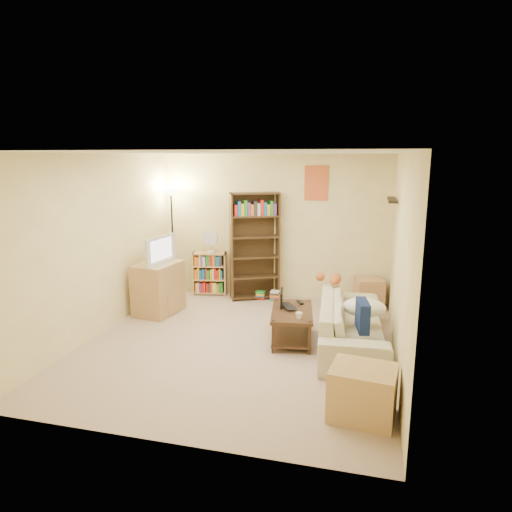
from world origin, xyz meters
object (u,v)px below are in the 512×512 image
object	(u,v)px
tabby_cat	(333,279)
sofa	(352,324)
end_cabinet	(363,393)
tall_bookshelf	(255,244)
desk_fan	(210,240)
laptop	(292,306)
floor_lamp	(172,210)
short_bookshelf	(210,273)
mug	(299,316)
tv_stand	(158,288)
television	(157,250)
side_table	(369,293)
coffee_table	(292,321)

from	to	relation	value
tabby_cat	sofa	bearing A→B (deg)	-67.02
end_cabinet	tall_bookshelf	bearing A→B (deg)	119.69
tall_bookshelf	desk_fan	xyz separation A→B (m)	(-0.82, 0.02, 0.02)
laptop	desk_fan	xyz separation A→B (m)	(-1.75, 1.62, 0.56)
floor_lamp	end_cabinet	size ratio (longest dim) A/B	3.17
short_bookshelf	desk_fan	distance (m)	0.62
tabby_cat	desk_fan	bearing A→B (deg)	157.36
mug	short_bookshelf	world-z (taller)	short_bookshelf
mug	tall_bookshelf	bearing A→B (deg)	118.55
tv_stand	end_cabinet	distance (m)	3.96
tabby_cat	tall_bookshelf	world-z (taller)	tall_bookshelf
tabby_cat	mug	distance (m)	1.18
television	short_bookshelf	xyz separation A→B (m)	(0.44, 1.17, -0.65)
tall_bookshelf	side_table	distance (m)	2.09
mug	floor_lamp	bearing A→B (deg)	142.77
coffee_table	floor_lamp	bearing A→B (deg)	136.80
mug	short_bookshelf	xyz separation A→B (m)	(-1.96, 2.08, -0.09)
coffee_table	mug	size ratio (longest dim) A/B	9.59
coffee_table	short_bookshelf	distance (m)	2.54
sofa	coffee_table	xyz separation A→B (m)	(-0.79, -0.02, -0.02)
coffee_table	laptop	bearing A→B (deg)	92.73
floor_lamp	tall_bookshelf	bearing A→B (deg)	1.30
tall_bookshelf	end_cabinet	world-z (taller)	tall_bookshelf
sofa	desk_fan	size ratio (longest dim) A/B	5.15
tabby_cat	side_table	world-z (taller)	tabby_cat
television	side_table	distance (m)	3.52
end_cabinet	coffee_table	bearing A→B (deg)	120.16
tv_stand	television	bearing A→B (deg)	0.00
laptop	end_cabinet	xyz separation A→B (m)	(1.00, -1.80, -0.19)
coffee_table	mug	xyz separation A→B (m)	(0.14, -0.31, 0.19)
mug	side_table	distance (m)	2.19
television	laptop	bearing A→B (deg)	-94.27
television	floor_lamp	world-z (taller)	floor_lamp
short_bookshelf	end_cabinet	bearing A→B (deg)	-62.68
sofa	tall_bookshelf	bearing A→B (deg)	41.64
coffee_table	television	distance (m)	2.45
laptop	floor_lamp	distance (m)	3.10
tall_bookshelf	short_bookshelf	distance (m)	1.05
tall_bookshelf	mug	bearing A→B (deg)	-86.08
tabby_cat	end_cabinet	xyz separation A→B (m)	(0.51, -2.48, -0.44)
sofa	end_cabinet	xyz separation A→B (m)	(0.18, -1.70, -0.05)
sofa	mug	bearing A→B (deg)	112.43
laptop	end_cabinet	size ratio (longest dim) A/B	0.69
tv_stand	television	distance (m)	0.62
tv_stand	short_bookshelf	distance (m)	1.25
mug	floor_lamp	xyz separation A→B (m)	(-2.62, 1.99, 1.05)
tv_stand	floor_lamp	xyz separation A→B (m)	(-0.22, 1.08, 1.12)
sofa	mug	distance (m)	0.75
tall_bookshelf	floor_lamp	world-z (taller)	floor_lamp
tall_bookshelf	desk_fan	world-z (taller)	tall_bookshelf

